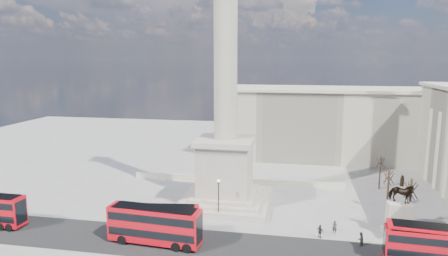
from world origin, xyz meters
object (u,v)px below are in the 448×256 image
(red_bus_b, at_px, (155,225))
(red_bus_c, at_px, (440,245))
(nelsons_column, at_px, (225,125))
(pedestrian_crossing, at_px, (320,231))
(equestrian_statue, at_px, (400,214))
(pedestrian_walking, at_px, (335,227))
(victorian_lamp, at_px, (218,196))
(pedestrian_standing, at_px, (360,239))
(red_bus_a, at_px, (158,221))
(red_bus_d, at_px, (433,247))

(red_bus_b, relative_size, red_bus_c, 1.06)
(nelsons_column, xyz_separation_m, pedestrian_crossing, (14.51, -10.11, -12.00))
(nelsons_column, relative_size, equestrian_statue, 6.08)
(red_bus_c, relative_size, pedestrian_walking, 6.38)
(victorian_lamp, distance_m, equestrian_statue, 24.81)
(red_bus_b, height_order, pedestrian_crossing, red_bus_b)
(pedestrian_standing, bearing_deg, red_bus_b, -32.19)
(red_bus_a, bearing_deg, pedestrian_crossing, 2.79)
(red_bus_a, height_order, red_bus_d, red_bus_a)
(nelsons_column, distance_m, pedestrian_crossing, 21.37)
(nelsons_column, distance_m, victorian_lamp, 11.26)
(pedestrian_walking, bearing_deg, pedestrian_crossing, -127.97)
(equestrian_statue, height_order, pedestrian_standing, equestrian_statue)
(nelsons_column, height_order, pedestrian_standing, nelsons_column)
(pedestrian_standing, xyz_separation_m, pedestrian_crossing, (-4.87, 1.39, -0.01))
(red_bus_a, bearing_deg, victorian_lamp, 42.30)
(red_bus_d, relative_size, victorian_lamp, 1.72)
(pedestrian_walking, distance_m, pedestrian_crossing, 2.63)
(red_bus_b, relative_size, pedestrian_crossing, 6.64)
(red_bus_c, height_order, pedestrian_walking, red_bus_c)
(red_bus_b, relative_size, pedestrian_walking, 6.76)
(pedestrian_standing, bearing_deg, red_bus_a, -35.97)
(victorian_lamp, bearing_deg, red_bus_a, -129.81)
(equestrian_statue, relative_size, pedestrian_standing, 4.47)
(nelsons_column, relative_size, pedestrian_crossing, 27.30)
(nelsons_column, relative_size, victorian_lamp, 8.29)
(pedestrian_walking, bearing_deg, pedestrian_standing, -35.67)
(victorian_lamp, bearing_deg, pedestrian_standing, -15.26)
(victorian_lamp, relative_size, pedestrian_walking, 3.35)
(victorian_lamp, relative_size, pedestrian_standing, 3.27)
(red_bus_a, relative_size, red_bus_b, 0.91)
(nelsons_column, bearing_deg, pedestrian_standing, -30.68)
(nelsons_column, distance_m, red_bus_d, 32.42)
(red_bus_a, distance_m, victorian_lamp, 10.24)
(pedestrian_walking, bearing_deg, nelsons_column, 164.46)
(nelsons_column, relative_size, red_bus_d, 4.81)
(nelsons_column, height_order, victorian_lamp, nelsons_column)
(red_bus_b, bearing_deg, nelsons_column, 73.26)
(victorian_lamp, xyz_separation_m, pedestrian_crossing, (14.39, -3.87, -2.63))
(red_bus_d, xyz_separation_m, pedestrian_standing, (-7.33, 3.40, -1.26))
(nelsons_column, distance_m, pedestrian_walking, 22.08)
(red_bus_b, distance_m, red_bus_c, 33.63)
(red_bus_a, height_order, victorian_lamp, victorian_lamp)
(red_bus_d, height_order, pedestrian_walking, red_bus_d)
(red_bus_b, xyz_separation_m, red_bus_d, (32.83, 0.84, -0.36))
(nelsons_column, bearing_deg, red_bus_d, -29.14)
(red_bus_d, height_order, pedestrian_crossing, red_bus_d)
(red_bus_c, xyz_separation_m, victorian_lamp, (-27.37, 8.41, 1.15))
(red_bus_d, bearing_deg, red_bus_b, -175.42)
(red_bus_d, height_order, pedestrian_standing, red_bus_d)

